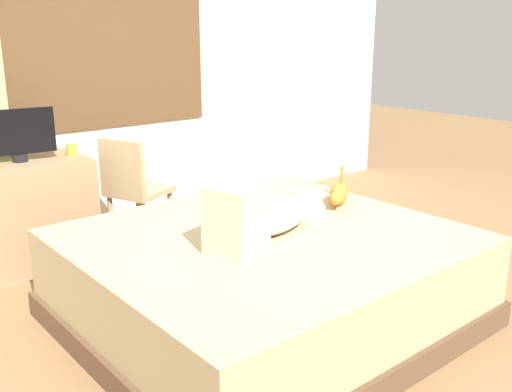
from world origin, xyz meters
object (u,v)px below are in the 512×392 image
(bed, at_px, (265,278))
(cat, at_px, (338,194))
(desk, at_px, (21,215))
(cup, at_px, (72,150))
(tv_monitor, at_px, (17,135))
(chair_by_desk, at_px, (133,187))
(person_lying, at_px, (267,215))

(bed, bearing_deg, cat, 9.21)
(desk, relative_size, cup, 11.84)
(cat, distance_m, tv_monitor, 2.13)
(chair_by_desk, bearing_deg, person_lying, -87.73)
(cup, bearing_deg, cat, -53.84)
(tv_monitor, relative_size, chair_by_desk, 0.56)
(cat, height_order, desk, desk)
(cup, xyz_separation_m, chair_by_desk, (0.32, -0.24, -0.27))
(cup, height_order, chair_by_desk, chair_by_desk)
(bed, bearing_deg, chair_by_desk, 92.72)
(person_lying, distance_m, cat, 0.73)
(cat, bearing_deg, chair_by_desk, 121.57)
(person_lying, xyz_separation_m, chair_by_desk, (-0.06, 1.39, -0.13))
(cat, distance_m, chair_by_desk, 1.48)
(cat, bearing_deg, desk, 133.83)
(bed, height_order, cup, cup)
(chair_by_desk, bearing_deg, bed, -87.28)
(cup, bearing_deg, tv_monitor, 173.69)
(chair_by_desk, bearing_deg, desk, 158.25)
(person_lying, bearing_deg, bed, 66.22)
(desk, bearing_deg, cat, -46.17)
(bed, height_order, chair_by_desk, chair_by_desk)
(person_lying, distance_m, desk, 1.86)
(cat, relative_size, cup, 4.02)
(cat, xyz_separation_m, cup, (-1.10, 1.50, 0.19))
(bed, relative_size, tv_monitor, 4.18)
(cup, distance_m, chair_by_desk, 0.49)
(cat, height_order, chair_by_desk, chair_by_desk)
(desk, xyz_separation_m, chair_by_desk, (0.70, -0.28, 0.14))
(desk, distance_m, cup, 0.56)
(bed, relative_size, chair_by_desk, 2.33)
(cat, bearing_deg, cup, 126.16)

